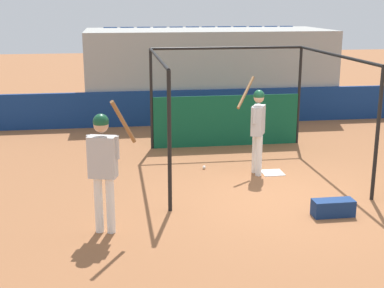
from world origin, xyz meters
The scene contains 9 objects.
ground_plane centered at (0.00, 0.00, 0.00)m, with size 60.00×60.00×0.00m, color #935B38.
outfield_wall centered at (0.00, 6.38, 0.51)m, with size 24.00×0.12×1.02m.
bleacher_section centered at (0.00, 8.04, 1.34)m, with size 7.60×3.20×2.70m.
batting_cage centered at (-0.25, 3.13, 1.12)m, with size 3.78×4.18×2.46m.
home_plate centered at (0.26, 1.50, 0.01)m, with size 0.44×0.44×0.02m.
player_batter centered at (-0.09, 1.51, 1.08)m, with size 0.63×0.94×1.97m.
player_waiting centered at (-3.19, -1.02, 1.16)m, with size 0.77×0.48×2.14m.
equipment_bag centered at (0.59, -0.90, 0.14)m, with size 0.70×0.28×0.28m.
baseball centered at (-1.12, 2.00, 0.04)m, with size 0.07×0.07×0.07m.
Camera 1 is at (-2.99, -8.87, 3.49)m, focal length 50.00 mm.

